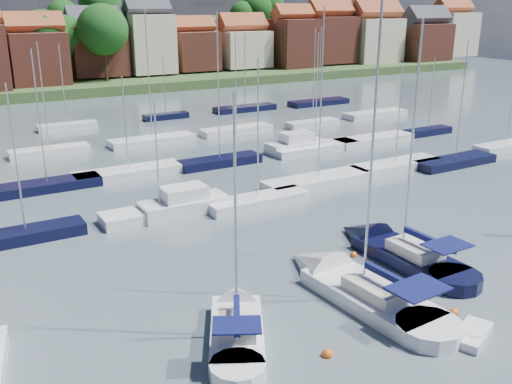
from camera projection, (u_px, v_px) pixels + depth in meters
ground at (158, 152)px, 64.28m from camera, size 260.00×260.00×0.00m
sailboat_left at (237, 324)px, 28.97m from camera, size 6.76×9.75×13.24m
sailboat_centre at (349, 285)px, 32.98m from camera, size 4.22×13.13×17.51m
sailboat_navy at (392, 250)px, 37.72m from camera, size 3.34×11.90×16.40m
tender at (472, 335)px, 28.28m from camera, size 3.09×2.32×0.61m
buoy_c at (327, 356)px, 26.96m from camera, size 0.54×0.54×0.54m
buoy_d at (453, 314)px, 30.59m from camera, size 0.51×0.51×0.51m
buoy_e at (354, 256)px, 37.58m from camera, size 0.46×0.46×0.46m
marina_field at (191, 155)px, 61.06m from camera, size 79.62×41.41×15.93m
far_shore_town at (30, 52)px, 140.04m from camera, size 212.46×90.00×22.27m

